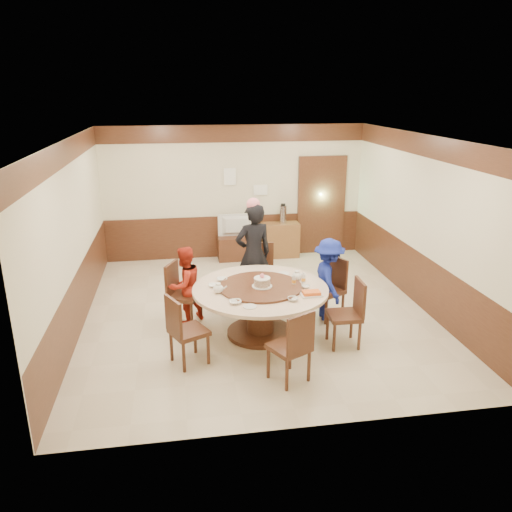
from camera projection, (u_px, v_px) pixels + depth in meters
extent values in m
plane|color=beige|center=(257.00, 312.00, 8.20)|extent=(6.00, 6.00, 0.00)
plane|color=white|center=(257.00, 138.00, 7.32)|extent=(6.00, 6.00, 0.00)
cube|color=beige|center=(235.00, 193.00, 10.57)|extent=(5.50, 0.04, 2.80)
cube|color=beige|center=(306.00, 309.00, 4.95)|extent=(5.50, 0.04, 2.80)
cube|color=beige|center=(73.00, 238.00, 7.35)|extent=(0.04, 6.00, 2.80)
cube|color=beige|center=(423.00, 223.00, 8.17)|extent=(0.04, 6.00, 2.80)
cube|color=#462416|center=(257.00, 286.00, 8.06)|extent=(5.50, 6.00, 0.90)
cube|color=#462416|center=(257.00, 150.00, 7.37)|extent=(5.50, 6.00, 0.35)
cube|color=#462416|center=(321.00, 206.00, 10.92)|extent=(1.05, 0.08, 2.18)
cube|color=#87D29D|center=(321.00, 206.00, 10.94)|extent=(0.88, 0.02, 2.05)
cylinder|color=#462416|center=(260.00, 332.00, 7.45)|extent=(0.99, 0.99, 0.06)
cylinder|color=#462416|center=(260.00, 312.00, 7.35)|extent=(0.39, 0.39, 0.65)
cylinder|color=beige|center=(260.00, 289.00, 7.23)|extent=(1.97, 1.97, 0.05)
cylinder|color=#462416|center=(260.00, 287.00, 7.22)|extent=(1.20, 1.20, 0.03)
cube|color=#462416|center=(327.00, 291.00, 7.88)|extent=(0.59, 0.59, 0.06)
cube|color=#462416|center=(338.00, 272.00, 7.91)|extent=(0.22, 0.39, 0.50)
cube|color=#462416|center=(326.00, 305.00, 7.95)|extent=(0.36, 0.36, 0.42)
cube|color=#462416|center=(262.00, 275.00, 8.56)|extent=(0.49, 0.49, 0.06)
cube|color=#462416|center=(261.00, 256.00, 8.68)|extent=(0.42, 0.09, 0.50)
cube|color=#462416|center=(262.00, 288.00, 8.64)|extent=(0.36, 0.36, 0.42)
cube|color=#462416|center=(185.00, 296.00, 7.69)|extent=(0.59, 0.59, 0.06)
cube|color=#462416|center=(172.00, 278.00, 7.66)|extent=(0.22, 0.39, 0.50)
cube|color=#462416|center=(186.00, 310.00, 7.76)|extent=(0.36, 0.36, 0.42)
cube|color=#462416|center=(189.00, 332.00, 6.55)|extent=(0.59, 0.59, 0.06)
cube|color=#462416|center=(173.00, 317.00, 6.35)|extent=(0.22, 0.39, 0.50)
cube|color=#462416|center=(190.00, 348.00, 6.63)|extent=(0.36, 0.36, 0.42)
cube|color=#462416|center=(289.00, 347.00, 6.16)|extent=(0.59, 0.59, 0.06)
cube|color=#462416|center=(301.00, 334.00, 5.91)|extent=(0.39, 0.23, 0.50)
cube|color=#462416|center=(288.00, 364.00, 6.23)|extent=(0.36, 0.36, 0.42)
cube|color=#462416|center=(344.00, 316.00, 7.02)|extent=(0.45, 0.45, 0.06)
cube|color=#462416|center=(360.00, 297.00, 6.96)|extent=(0.05, 0.42, 0.50)
cube|color=#462416|center=(343.00, 331.00, 7.09)|extent=(0.36, 0.36, 0.42)
imported|color=black|center=(253.00, 254.00, 8.30)|extent=(0.71, 0.55, 1.74)
imported|color=#B22817|center=(185.00, 285.00, 7.68)|extent=(0.75, 0.74, 1.23)
imported|color=navy|center=(328.00, 280.00, 7.79)|extent=(0.50, 0.85, 1.31)
cylinder|color=white|center=(262.00, 286.00, 7.18)|extent=(0.29, 0.29, 0.01)
cylinder|color=tan|center=(262.00, 282.00, 7.16)|extent=(0.24, 0.24, 0.11)
cylinder|color=white|center=(262.00, 278.00, 7.14)|extent=(0.24, 0.24, 0.01)
sphere|color=#F27283|center=(262.00, 276.00, 7.13)|extent=(0.07, 0.07, 0.07)
ellipsoid|color=white|center=(218.00, 289.00, 7.02)|extent=(0.17, 0.15, 0.13)
ellipsoid|color=white|center=(297.00, 276.00, 7.49)|extent=(0.17, 0.15, 0.13)
imported|color=white|center=(222.00, 279.00, 7.48)|extent=(0.16, 0.16, 0.04)
imported|color=white|center=(293.00, 299.00, 6.76)|extent=(0.15, 0.15, 0.05)
imported|color=white|center=(235.00, 302.00, 6.68)|extent=(0.16, 0.16, 0.04)
imported|color=white|center=(306.00, 287.00, 7.20)|extent=(0.12, 0.12, 0.04)
imported|color=white|center=(214.00, 286.00, 7.25)|extent=(0.15, 0.15, 0.04)
cylinder|color=white|center=(250.00, 307.00, 6.57)|extent=(0.18, 0.18, 0.01)
cylinder|color=white|center=(284.00, 273.00, 7.76)|extent=(0.18, 0.18, 0.01)
cube|color=white|center=(311.00, 295.00, 6.94)|extent=(0.30, 0.20, 0.02)
cube|color=#E45A1A|center=(311.00, 293.00, 6.93)|extent=(0.24, 0.15, 0.04)
cylinder|color=silver|center=(294.00, 281.00, 7.27)|extent=(0.06, 0.06, 0.16)
cylinder|color=silver|center=(304.00, 279.00, 7.33)|extent=(0.06, 0.06, 0.16)
cube|color=#462416|center=(238.00, 248.00, 10.70)|extent=(0.85, 0.45, 0.50)
imported|color=gray|center=(237.00, 226.00, 10.55)|extent=(0.83, 0.14, 0.47)
cube|color=brown|center=(280.00, 240.00, 10.83)|extent=(0.80, 0.40, 0.75)
cylinder|color=silver|center=(283.00, 214.00, 10.66)|extent=(0.15, 0.15, 0.38)
cube|color=white|center=(230.00, 177.00, 10.40)|extent=(0.25, 0.00, 0.35)
cube|color=white|center=(261.00, 190.00, 10.60)|extent=(0.30, 0.00, 0.22)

